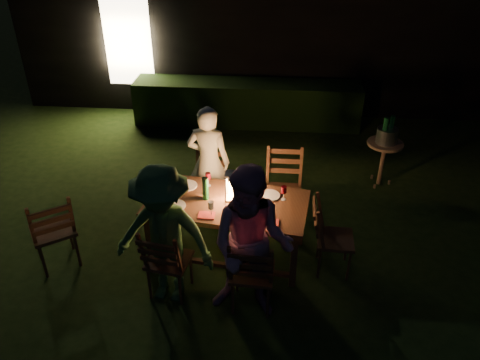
# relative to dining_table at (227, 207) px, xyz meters

# --- Properties ---
(garden_envelope) EXTENTS (40.00, 40.00, 3.20)m
(garden_envelope) POSITION_rel_dining_table_xyz_m (0.43, 6.28, 0.90)
(garden_envelope) COLOR black
(garden_envelope) RESTS_ON ground
(dining_table) EXTENTS (1.93, 1.14, 0.76)m
(dining_table) POSITION_rel_dining_table_xyz_m (0.00, 0.00, 0.00)
(dining_table) COLOR #472817
(dining_table) RESTS_ON ground
(chair_near_left) EXTENTS (0.50, 0.53, 0.96)m
(chair_near_left) POSITION_rel_dining_table_xyz_m (-0.55, -0.70, -0.39)
(chair_near_left) COLOR #472817
(chair_near_left) RESTS_ON ground
(chair_near_right) EXTENTS (0.46, 0.49, 0.98)m
(chair_near_right) POSITION_rel_dining_table_xyz_m (0.35, -0.82, -0.39)
(chair_near_right) COLOR #472817
(chair_near_right) RESTS_ON ground
(chair_far_left) EXTENTS (0.44, 0.47, 0.91)m
(chair_far_left) POSITION_rel_dining_table_xyz_m (-0.34, 0.82, -0.41)
(chair_far_left) COLOR #472817
(chair_far_left) RESTS_ON ground
(chair_far_right) EXTENTS (0.47, 0.50, 1.05)m
(chair_far_right) POSITION_rel_dining_table_xyz_m (0.64, 0.69, -0.36)
(chair_far_right) COLOR #472817
(chair_far_right) RESTS_ON ground
(chair_end) EXTENTS (0.47, 0.44, 0.95)m
(chair_end) POSITION_rel_dining_table_xyz_m (1.22, -0.17, -0.40)
(chair_end) COLOR #472817
(chair_end) RESTS_ON ground
(chair_spare) EXTENTS (0.66, 0.67, 1.03)m
(chair_spare) POSITION_rel_dining_table_xyz_m (-1.95, -0.36, -0.37)
(chair_spare) COLOR #472817
(chair_spare) RESTS_ON ground
(person_house_side) EXTENTS (0.61, 0.44, 1.55)m
(person_house_side) POSITION_rel_dining_table_xyz_m (-0.34, 0.87, 0.09)
(person_house_side) COLOR white
(person_house_side) RESTS_ON ground
(person_opp_right) EXTENTS (0.90, 0.75, 1.70)m
(person_opp_right) POSITION_rel_dining_table_xyz_m (0.34, -0.87, 0.16)
(person_opp_right) COLOR #AF7896
(person_opp_right) RESTS_ON ground
(person_opp_left) EXTENTS (1.11, 0.73, 1.61)m
(person_opp_left) POSITION_rel_dining_table_xyz_m (-0.56, -0.75, 0.12)
(person_opp_left) COLOR #376834
(person_opp_left) RESTS_ON ground
(lantern) EXTENTS (0.16, 0.16, 0.35)m
(lantern) POSITION_rel_dining_table_xyz_m (0.06, 0.04, 0.23)
(lantern) COLOR white
(lantern) RESTS_ON dining_table
(plate_far_left) EXTENTS (0.25, 0.25, 0.01)m
(plate_far_left) POSITION_rel_dining_table_xyz_m (-0.52, 0.29, 0.08)
(plate_far_left) COLOR white
(plate_far_left) RESTS_ON dining_table
(plate_near_left) EXTENTS (0.25, 0.25, 0.01)m
(plate_near_left) POSITION_rel_dining_table_xyz_m (-0.57, -0.14, 0.08)
(plate_near_left) COLOR white
(plate_near_left) RESTS_ON dining_table
(plate_far_right) EXTENTS (0.25, 0.25, 0.01)m
(plate_far_right) POSITION_rel_dining_table_xyz_m (0.48, 0.16, 0.08)
(plate_far_right) COLOR white
(plate_far_right) RESTS_ON dining_table
(plate_near_right) EXTENTS (0.25, 0.25, 0.01)m
(plate_near_right) POSITION_rel_dining_table_xyz_m (0.42, -0.28, 0.08)
(plate_near_right) COLOR white
(plate_near_right) RESTS_ON dining_table
(wineglass_a) EXTENTS (0.06, 0.06, 0.18)m
(wineglass_a) POSITION_rel_dining_table_xyz_m (-0.26, 0.32, 0.16)
(wineglass_a) COLOR #59070F
(wineglass_a) RESTS_ON dining_table
(wineglass_b) EXTENTS (0.06, 0.06, 0.18)m
(wineglass_b) POSITION_rel_dining_table_xyz_m (-0.73, -0.02, 0.16)
(wineglass_b) COLOR #59070F
(wineglass_b) RESTS_ON dining_table
(wineglass_c) EXTENTS (0.06, 0.06, 0.18)m
(wineglass_c) POSITION_rel_dining_table_xyz_m (0.26, -0.32, 0.16)
(wineglass_c) COLOR #59070F
(wineglass_c) RESTS_ON dining_table
(wineglass_d) EXTENTS (0.06, 0.06, 0.18)m
(wineglass_d) POSITION_rel_dining_table_xyz_m (0.64, 0.10, 0.16)
(wineglass_d) COLOR #59070F
(wineglass_d) RESTS_ON dining_table
(wineglass_e) EXTENTS (0.06, 0.06, 0.18)m
(wineglass_e) POSITION_rel_dining_table_xyz_m (-0.14, -0.28, 0.16)
(wineglass_e) COLOR silver
(wineglass_e) RESTS_ON dining_table
(bottle_table) EXTENTS (0.07, 0.07, 0.28)m
(bottle_table) POSITION_rel_dining_table_xyz_m (-0.25, 0.03, 0.22)
(bottle_table) COLOR #0F471E
(bottle_table) RESTS_ON dining_table
(napkin_left) EXTENTS (0.18, 0.14, 0.01)m
(napkin_left) POSITION_rel_dining_table_xyz_m (-0.19, -0.30, 0.08)
(napkin_left) COLOR red
(napkin_left) RESTS_ON dining_table
(napkin_right) EXTENTS (0.18, 0.14, 0.01)m
(napkin_right) POSITION_rel_dining_table_xyz_m (0.51, -0.37, 0.08)
(napkin_right) COLOR red
(napkin_right) RESTS_ON dining_table
(phone) EXTENTS (0.14, 0.07, 0.01)m
(phone) POSITION_rel_dining_table_xyz_m (-0.65, -0.21, 0.08)
(phone) COLOR black
(phone) RESTS_ON dining_table
(side_table) EXTENTS (0.52, 0.52, 0.69)m
(side_table) POSITION_rel_dining_table_xyz_m (2.10, 1.81, -0.07)
(side_table) COLOR #8B6545
(side_table) RESTS_ON ground
(ice_bucket) EXTENTS (0.30, 0.30, 0.22)m
(ice_bucket) POSITION_rel_dining_table_xyz_m (2.10, 1.81, 0.12)
(ice_bucket) COLOR #A5A8AD
(ice_bucket) RESTS_ON side_table
(bottle_bucket_a) EXTENTS (0.07, 0.07, 0.32)m
(bottle_bucket_a) POSITION_rel_dining_table_xyz_m (2.05, 1.77, 0.17)
(bottle_bucket_a) COLOR #0F471E
(bottle_bucket_a) RESTS_ON side_table
(bottle_bucket_b) EXTENTS (0.07, 0.07, 0.32)m
(bottle_bucket_b) POSITION_rel_dining_table_xyz_m (2.15, 1.85, 0.17)
(bottle_bucket_b) COLOR #0F471E
(bottle_bucket_b) RESTS_ON side_table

